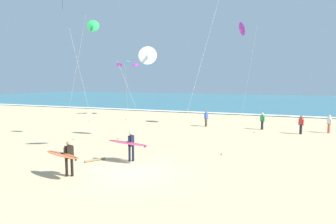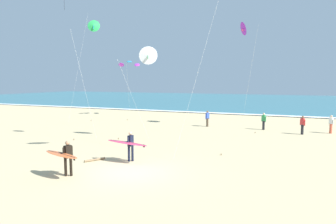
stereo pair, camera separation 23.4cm
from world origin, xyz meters
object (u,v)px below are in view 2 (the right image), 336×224
at_px(surfer_lead, 65,155).
at_px(bystander_red_top, 302,125).
at_px(kite_arc_cobalt_far, 129,64).
at_px(bystander_white_top, 331,124).
at_px(kite_delta_violet_high, 244,29).
at_px(bystander_green_top, 264,121).
at_px(kite_delta_ivory_near, 148,55).
at_px(kite_delta_emerald_mid, 94,26).
at_px(bystander_blue_top, 207,118).
at_px(driftwood_log, 95,160).
at_px(surfer_trailing, 129,144).

distance_m(surfer_lead, bystander_red_top, 19.73).
height_order(kite_arc_cobalt_far, bystander_white_top, kite_arc_cobalt_far).
height_order(kite_delta_violet_high, bystander_green_top, kite_delta_violet_high).
height_order(kite_delta_ivory_near, kite_delta_emerald_mid, kite_delta_emerald_mid).
bearing_deg(bystander_green_top, bystander_blue_top, -178.96).
height_order(kite_delta_ivory_near, bystander_green_top, kite_delta_ivory_near).
distance_m(kite_delta_ivory_near, bystander_blue_top, 10.16).
bearing_deg(kite_delta_ivory_near, kite_delta_violet_high, 57.37).
height_order(surfer_lead, kite_arc_cobalt_far, kite_arc_cobalt_far).
xyz_separation_m(bystander_white_top, bystander_green_top, (-5.53, -0.22, 0.00)).
bearing_deg(bystander_white_top, surfer_lead, -125.60).
relative_size(surfer_lead, kite_delta_violet_high, 0.23).
bearing_deg(driftwood_log, bystander_red_top, 50.98).
bearing_deg(kite_delta_emerald_mid, kite_delta_ivory_near, 23.78).
distance_m(bystander_red_top, driftwood_log, 17.67).
bearing_deg(kite_delta_ivory_near, kite_delta_emerald_mid, -156.22).
xyz_separation_m(bystander_blue_top, bystander_red_top, (8.58, -1.16, 0.00)).
relative_size(kite_arc_cobalt_far, bystander_blue_top, 4.42).
xyz_separation_m(kite_arc_cobalt_far, bystander_red_top, (20.29, -6.23, -5.86)).
distance_m(kite_delta_ivory_near, driftwood_log, 9.29).
height_order(surfer_trailing, driftwood_log, surfer_trailing).
bearing_deg(driftwood_log, surfer_trailing, 15.44).
bearing_deg(surfer_trailing, bystander_white_top, 51.95).
height_order(bystander_red_top, driftwood_log, bystander_red_top).
bearing_deg(bystander_green_top, kite_delta_emerald_mid, -139.52).
height_order(kite_delta_violet_high, bystander_white_top, kite_delta_violet_high).
xyz_separation_m(kite_delta_ivory_near, bystander_green_top, (7.81, 8.19, -5.61)).
relative_size(surfer_trailing, kite_delta_violet_high, 0.26).
bearing_deg(kite_arc_cobalt_far, bystander_red_top, -17.06).
bearing_deg(bystander_white_top, bystander_green_top, -177.72).
bearing_deg(bystander_red_top, surfer_lead, -122.70).
xyz_separation_m(surfer_trailing, bystander_blue_top, (0.61, 14.34, -0.24)).
bearing_deg(surfer_lead, bystander_white_top, 54.40).
xyz_separation_m(surfer_trailing, driftwood_log, (-1.93, -0.53, -0.98)).
distance_m(bystander_white_top, bystander_blue_top, 10.86).
height_order(surfer_trailing, kite_delta_ivory_near, kite_delta_ivory_near).
bearing_deg(kite_delta_violet_high, driftwood_log, -110.15).
distance_m(surfer_lead, driftwood_log, 3.09).
xyz_separation_m(kite_delta_violet_high, bystander_red_top, (5.36, -1.96, -8.58)).
xyz_separation_m(kite_delta_ivory_near, bystander_red_top, (11.06, 6.94, -5.61)).
xyz_separation_m(kite_delta_violet_high, bystander_blue_top, (-3.21, -0.80, -8.58)).
relative_size(surfer_lead, bystander_red_top, 1.45).
distance_m(kite_delta_violet_high, bystander_white_top, 11.51).
bearing_deg(kite_delta_emerald_mid, kite_delta_violet_high, 48.26).
relative_size(surfer_trailing, bystander_blue_top, 1.64).
relative_size(surfer_trailing, bystander_red_top, 1.64).
xyz_separation_m(surfer_trailing, bystander_red_top, (9.19, 13.18, -0.24)).
relative_size(surfer_trailing, bystander_white_top, 1.64).
relative_size(bystander_green_top, bystander_blue_top, 1.00).
xyz_separation_m(bystander_green_top, bystander_blue_top, (-5.33, -0.10, 0.00)).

